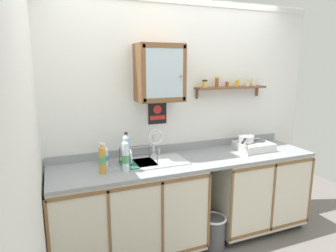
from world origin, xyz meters
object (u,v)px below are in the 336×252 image
object	(u,v)px
bottle_water_blue_3	(126,150)
warning_sign	(157,112)
sink	(160,163)
hot_plate_stove	(254,146)
saucepan	(246,139)
mug	(127,160)
bottle_water_clear_2	(126,156)
trash_bin	(214,232)
dish_rack	(137,162)
wall_cabinet	(160,73)
bottle_opaque_white_1	(104,156)
bottle_juice_amber_0	(102,159)

from	to	relation	value
bottle_water_blue_3	warning_sign	world-z (taller)	warning_sign
sink	bottle_water_blue_3	world-z (taller)	bottle_water_blue_3
hot_plate_stove	saucepan	size ratio (longest dim) A/B	1.29
mug	hot_plate_stove	bearing A→B (deg)	-0.52
bottle_water_clear_2	trash_bin	size ratio (longest dim) A/B	0.88
mug	trash_bin	size ratio (longest dim) A/B	0.39
mug	bottle_water_blue_3	bearing A→B (deg)	86.93
dish_rack	wall_cabinet	world-z (taller)	wall_cabinet
bottle_opaque_white_1	bottle_water_blue_3	size ratio (longest dim) A/B	0.69
saucepan	wall_cabinet	bearing A→B (deg)	172.09
bottle_juice_amber_0	trash_bin	world-z (taller)	bottle_juice_amber_0
sink	saucepan	world-z (taller)	sink
bottle_water_blue_3	trash_bin	xyz separation A→B (m)	(0.81, -0.27, -0.88)
mug	dish_rack	bearing A→B (deg)	-1.25
bottle_water_blue_3	trash_bin	world-z (taller)	bottle_water_blue_3
bottle_opaque_white_1	bottle_water_clear_2	world-z (taller)	bottle_water_clear_2
bottle_water_clear_2	bottle_water_blue_3	world-z (taller)	bottle_water_blue_3
bottle_water_clear_2	wall_cabinet	bearing A→B (deg)	33.83
dish_rack	sink	bearing A→B (deg)	1.86
warning_sign	saucepan	bearing A→B (deg)	-16.30
hot_plate_stove	dish_rack	size ratio (longest dim) A/B	1.12
saucepan	dish_rack	bearing A→B (deg)	-179.63
bottle_water_clear_2	dish_rack	bearing A→B (deg)	45.51
dish_rack	warning_sign	size ratio (longest dim) A/B	1.33
bottle_opaque_white_1	bottle_water_blue_3	world-z (taller)	bottle_water_blue_3
hot_plate_stove	wall_cabinet	distance (m)	1.33
bottle_water_clear_2	wall_cabinet	size ratio (longest dim) A/B	0.56
hot_plate_stove	saucepan	world-z (taller)	saucepan
hot_plate_stove	bottle_water_clear_2	xyz separation A→B (m)	(-1.48, -0.14, 0.10)
sink	bottle_juice_amber_0	size ratio (longest dim) A/B	1.77
hot_plate_stove	mug	world-z (taller)	mug
bottle_juice_amber_0	wall_cabinet	bearing A→B (deg)	22.22
warning_sign	bottle_opaque_white_1	bearing A→B (deg)	-161.21
bottle_juice_amber_0	wall_cabinet	distance (m)	0.99
hot_plate_stove	bottle_juice_amber_0	distance (m)	1.68
dish_rack	wall_cabinet	size ratio (longest dim) A/B	0.59
saucepan	mug	world-z (taller)	saucepan
bottle_juice_amber_0	warning_sign	distance (m)	0.82
saucepan	warning_sign	distance (m)	1.02
bottle_opaque_white_1	bottle_juice_amber_0	bearing A→B (deg)	-103.66
warning_sign	dish_rack	bearing A→B (deg)	-137.71
warning_sign	hot_plate_stove	bearing A→B (deg)	-15.88
warning_sign	bottle_water_blue_3	bearing A→B (deg)	-147.28
saucepan	trash_bin	bearing A→B (deg)	-154.09
bottle_opaque_white_1	warning_sign	size ratio (longest dim) A/B	0.89
bottle_water_blue_3	wall_cabinet	xyz separation A→B (m)	(0.38, 0.12, 0.71)
hot_plate_stove	bottle_water_blue_3	world-z (taller)	bottle_water_blue_3
wall_cabinet	bottle_water_blue_3	bearing A→B (deg)	-162.61
saucepan	bottle_juice_amber_0	world-z (taller)	bottle_juice_amber_0
sink	warning_sign	world-z (taller)	warning_sign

